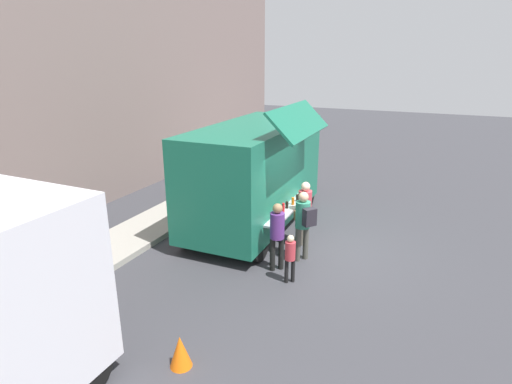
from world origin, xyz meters
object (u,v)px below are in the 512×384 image
at_px(trash_bin, 243,170).
at_px(customer_mid_with_backpack, 304,220).
at_px(food_truck_main, 256,172).
at_px(customer_front_ordering, 304,208).
at_px(traffic_cone_orange, 180,351).
at_px(child_near_queue, 290,254).
at_px(customer_rear_waiting, 277,231).

bearing_deg(trash_bin, customer_mid_with_backpack, -142.09).
height_order(food_truck_main, trash_bin, food_truck_main).
distance_m(trash_bin, customer_mid_with_backpack, 7.00).
height_order(customer_front_ordering, customer_mid_with_backpack, customer_mid_with_backpack).
bearing_deg(traffic_cone_orange, child_near_queue, -12.21).
xyz_separation_m(trash_bin, customer_mid_with_backpack, (-5.50, -4.28, 0.63)).
bearing_deg(customer_mid_with_backpack, customer_front_ordering, -35.60).
bearing_deg(customer_mid_with_backpack, child_near_queue, 131.31).
height_order(food_truck_main, customer_mid_with_backpack, food_truck_main).
xyz_separation_m(traffic_cone_orange, trash_bin, (9.77, 3.67, 0.15)).
bearing_deg(customer_mid_with_backpack, traffic_cone_orange, 119.40).
bearing_deg(customer_rear_waiting, food_truck_main, -9.18).
xyz_separation_m(food_truck_main, traffic_cone_orange, (-5.85, -1.35, -1.32)).
height_order(trash_bin, customer_mid_with_backpack, customer_mid_with_backpack).
xyz_separation_m(food_truck_main, trash_bin, (3.93, 2.32, -1.17)).
distance_m(traffic_cone_orange, child_near_queue, 3.27).
relative_size(traffic_cone_orange, trash_bin, 0.64).
height_order(food_truck_main, customer_front_ordering, food_truck_main).
relative_size(customer_front_ordering, child_near_queue, 1.52).
bearing_deg(child_near_queue, customer_mid_with_backpack, -33.86).
height_order(trash_bin, child_near_queue, child_near_queue).
distance_m(food_truck_main, traffic_cone_orange, 6.14).
distance_m(customer_mid_with_backpack, customer_rear_waiting, 0.80).
relative_size(food_truck_main, child_near_queue, 4.90).
bearing_deg(customer_mid_with_backpack, customer_rear_waiting, 97.58).
bearing_deg(child_near_queue, traffic_cone_orange, 130.21).
bearing_deg(customer_rear_waiting, child_near_queue, -175.23).
bearing_deg(customer_rear_waiting, customer_mid_with_backpack, -73.88).
xyz_separation_m(customer_mid_with_backpack, child_near_queue, (-1.10, -0.07, -0.39)).
bearing_deg(food_truck_main, child_near_queue, -143.64).
bearing_deg(customer_rear_waiting, customer_front_ordering, -48.28).
height_order(traffic_cone_orange, customer_rear_waiting, customer_rear_waiting).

